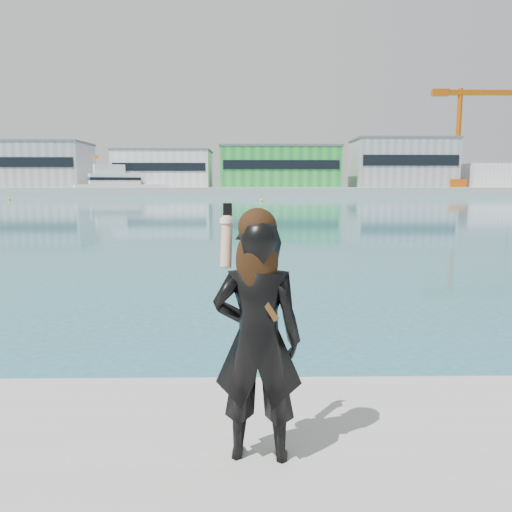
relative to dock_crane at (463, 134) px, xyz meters
The scene contains 13 objects.
far_quay 55.61m from the dock_crane, behind, with size 320.00×40.00×2.00m, color #9E9E99.
warehouse_grey_left 108.61m from the dock_crane, behind, with size 26.52×16.36×11.50m.
warehouse_white 75.90m from the dock_crane, behind, with size 24.48×15.35×9.50m.
warehouse_green 46.26m from the dock_crane, behind, with size 30.60×16.36×10.50m.
warehouse_grey_right 16.01m from the dock_crane, 155.64° to the left, with size 25.50×15.35×12.50m.
ancillary_shed 13.95m from the dock_crane, 24.45° to the left, with size 12.00×10.00×6.00m, color silver.
dock_crane is the anchor object (origin of this frame).
flagpole_left 91.51m from the dock_crane, behind, with size 1.28×0.16×8.00m.
flagpole_right 32.27m from the dock_crane, behind, with size 1.28×0.16×8.00m.
motor_yacht 85.84m from the dock_crane, behind, with size 21.23×13.64×9.65m.
buoy_near 70.02m from the dock_crane, 138.51° to the right, with size 0.50×0.50×0.50m, color #FAF20D.
buoy_far 103.40m from the dock_crane, 158.52° to the right, with size 0.50×0.50×0.50m, color #FAF20D.
woman 134.21m from the dock_crane, 113.51° to the right, with size 0.64×0.45×1.78m.
Camera 1 is at (-0.12, -3.75, 2.71)m, focal length 35.00 mm.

